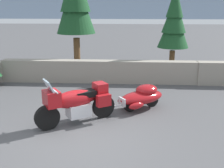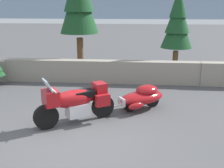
# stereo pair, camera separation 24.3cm
# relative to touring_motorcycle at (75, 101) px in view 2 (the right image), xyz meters

# --- Properties ---
(ground_plane) EXTENTS (80.00, 80.00, 0.00)m
(ground_plane) POSITION_rel_touring_motorcycle_xyz_m (0.17, -0.92, -0.62)
(ground_plane) COLOR #4C4C4F
(stone_guard_wall) EXTENTS (24.00, 0.53, 0.93)m
(stone_guard_wall) POSITION_rel_touring_motorcycle_xyz_m (0.29, 4.16, -0.17)
(stone_guard_wall) COLOR gray
(stone_guard_wall) RESTS_ON ground
(touring_motorcycle) EXTENTS (2.01, 1.49, 1.33)m
(touring_motorcycle) POSITION_rel_touring_motorcycle_xyz_m (0.00, 0.00, 0.00)
(touring_motorcycle) COLOR black
(touring_motorcycle) RESTS_ON ground
(car_shaped_trailer) EXTENTS (2.04, 1.51, 0.76)m
(car_shaped_trailer) POSITION_rel_touring_motorcycle_xyz_m (1.82, 1.19, -0.21)
(car_shaped_trailer) COLOR black
(car_shaped_trailer) RESTS_ON ground
(pine_tree_secondary) EXTENTS (1.37, 1.37, 3.94)m
(pine_tree_secondary) POSITION_rel_touring_motorcycle_xyz_m (3.36, 5.58, 1.85)
(pine_tree_secondary) COLOR brown
(pine_tree_secondary) RESTS_ON ground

